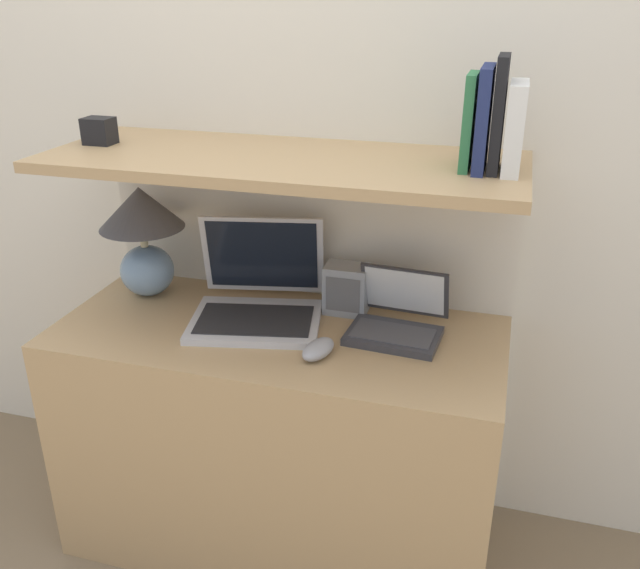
# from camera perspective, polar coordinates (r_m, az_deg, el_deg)

# --- Properties ---
(wall_back) EXTENTS (6.00, 0.05, 2.40)m
(wall_back) POSITION_cam_1_polar(r_m,az_deg,el_deg) (1.98, -0.73, 13.04)
(wall_back) COLOR silver
(wall_back) RESTS_ON ground_plane
(desk) EXTENTS (1.22, 0.53, 0.71)m
(desk) POSITION_cam_1_polar(r_m,az_deg,el_deg) (2.03, -3.37, -12.85)
(desk) COLOR tan
(desk) RESTS_ON ground_plane
(back_riser) EXTENTS (1.22, 0.04, 1.15)m
(back_riser) POSITION_cam_1_polar(r_m,az_deg,el_deg) (2.15, -0.99, -3.78)
(back_riser) COLOR silver
(back_riser) RESTS_ON ground_plane
(shelf) EXTENTS (1.22, 0.48, 0.03)m
(shelf) POSITION_cam_1_polar(r_m,az_deg,el_deg) (1.74, -3.28, 10.29)
(shelf) COLOR tan
(shelf) RESTS_ON back_riser
(table_lamp) EXTENTS (0.25, 0.25, 0.33)m
(table_lamp) POSITION_cam_1_polar(r_m,az_deg,el_deg) (2.05, -14.70, 4.49)
(table_lamp) COLOR #7593B2
(table_lamp) RESTS_ON desk
(laptop_large) EXTENTS (0.41, 0.40, 0.27)m
(laptop_large) POSITION_cam_1_polar(r_m,az_deg,el_deg) (1.91, -5.24, -1.23)
(laptop_large) COLOR silver
(laptop_large) RESTS_ON desk
(laptop_small) EXTENTS (0.26, 0.24, 0.17)m
(laptop_small) POSITION_cam_1_polar(r_m,az_deg,el_deg) (1.82, 6.51, -3.04)
(laptop_small) COLOR #333338
(laptop_small) RESTS_ON desk
(computer_mouse) EXTENTS (0.09, 0.13, 0.04)m
(computer_mouse) POSITION_cam_1_polar(r_m,az_deg,el_deg) (1.71, -0.15, -5.47)
(computer_mouse) COLOR #99999E
(computer_mouse) RESTS_ON desk
(router_box) EXTENTS (0.12, 0.09, 0.14)m
(router_box) POSITION_cam_1_polar(r_m,az_deg,el_deg) (1.92, 2.24, -0.38)
(router_box) COLOR gray
(router_box) RESTS_ON desk
(book_white) EXTENTS (0.04, 0.16, 0.20)m
(book_white) POSITION_cam_1_polar(r_m,az_deg,el_deg) (1.63, 16.10, 12.56)
(book_white) COLOR silver
(book_white) RESTS_ON shelf
(book_black) EXTENTS (0.02, 0.14, 0.26)m
(book_black) POSITION_cam_1_polar(r_m,az_deg,el_deg) (1.62, 14.82, 13.68)
(book_black) COLOR black
(book_black) RESTS_ON shelf
(book_navy) EXTENTS (0.03, 0.16, 0.23)m
(book_navy) POSITION_cam_1_polar(r_m,az_deg,el_deg) (1.63, 13.62, 13.39)
(book_navy) COLOR navy
(book_navy) RESTS_ON shelf
(book_green) EXTENTS (0.02, 0.12, 0.22)m
(book_green) POSITION_cam_1_polar(r_m,az_deg,el_deg) (1.63, 12.43, 13.22)
(book_green) COLOR #2D7042
(book_green) RESTS_ON shelf
(shelf_gadget) EXTENTS (0.08, 0.06, 0.07)m
(shelf_gadget) POSITION_cam_1_polar(r_m,az_deg,el_deg) (1.96, -18.10, 12.19)
(shelf_gadget) COLOR black
(shelf_gadget) RESTS_ON shelf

